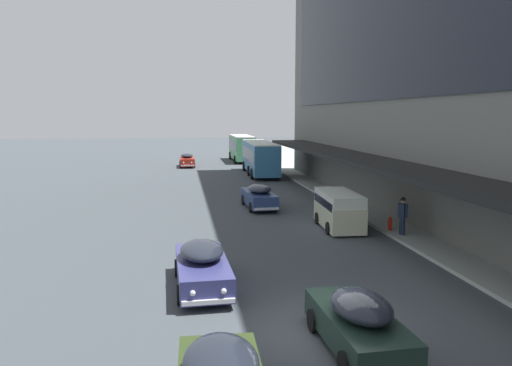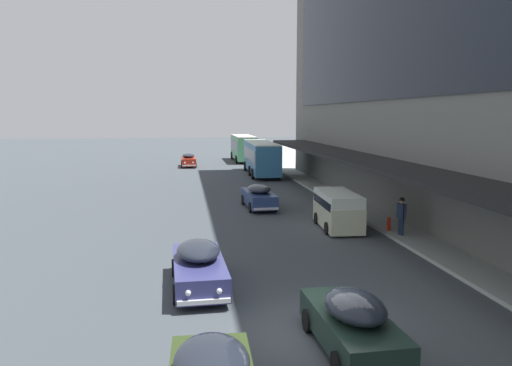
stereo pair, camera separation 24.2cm
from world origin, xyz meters
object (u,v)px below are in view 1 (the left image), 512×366
object	(u,v)px
transit_bus_kerbside_front	(242,147)
pedestrian_at_kerb	(403,214)
sedan_lead_near	(187,160)
sedan_trailing_mid	(202,266)
sedan_second_near	(358,322)
fire_hydrant	(390,224)
sedan_oncoming_rear	(259,196)
vw_van	(338,208)
transit_bus_kerbside_rear	(260,156)

from	to	relation	value
transit_bus_kerbside_front	pedestrian_at_kerb	bearing A→B (deg)	-86.07
sedan_lead_near	sedan_trailing_mid	bearing A→B (deg)	-90.00
sedan_second_near	sedan_trailing_mid	world-z (taller)	sedan_second_near
fire_hydrant	pedestrian_at_kerb	bearing A→B (deg)	-80.07
fire_hydrant	transit_bus_kerbside_front	bearing A→B (deg)	93.77
sedan_oncoming_rear	sedan_trailing_mid	world-z (taller)	sedan_oncoming_rear
vw_van	fire_hydrant	distance (m)	2.78
transit_bus_kerbside_front	fire_hydrant	xyz separation A→B (m)	(2.69, -40.75, -1.42)
sedan_lead_near	pedestrian_at_kerb	size ratio (longest dim) A/B	2.46
transit_bus_kerbside_front	sedan_second_near	bearing A→B (deg)	-93.71
vw_van	pedestrian_at_kerb	world-z (taller)	pedestrian_at_kerb
transit_bus_kerbside_front	sedan_lead_near	xyz separation A→B (m)	(-7.16, -6.06, -1.14)
sedan_second_near	sedan_lead_near	xyz separation A→B (m)	(-3.73, 46.80, -0.00)
vw_van	fire_hydrant	bearing A→B (deg)	-33.06
sedan_trailing_mid	sedan_lead_near	bearing A→B (deg)	90.00
sedan_second_near	vw_van	xyz separation A→B (m)	(3.84, 13.59, 0.32)
sedan_second_near	fire_hydrant	bearing A→B (deg)	63.19
sedan_lead_near	pedestrian_at_kerb	xyz separation A→B (m)	(10.03, -35.72, 0.41)
fire_hydrant	sedan_lead_near	bearing A→B (deg)	105.85
vw_van	transit_bus_kerbside_front	bearing A→B (deg)	90.60
transit_bus_kerbside_rear	vw_van	bearing A→B (deg)	-89.10
vw_van	sedan_lead_near	bearing A→B (deg)	102.85
sedan_oncoming_rear	transit_bus_kerbside_front	bearing A→B (deg)	85.01
sedan_oncoming_rear	sedan_trailing_mid	distance (m)	15.12
transit_bus_kerbside_front	fire_hydrant	bearing A→B (deg)	-86.23
sedan_second_near	sedan_lead_near	size ratio (longest dim) A/B	0.95
transit_bus_kerbside_rear	sedan_oncoming_rear	world-z (taller)	transit_bus_kerbside_rear
sedan_oncoming_rear	vw_van	distance (m)	7.12
transit_bus_kerbside_front	pedestrian_at_kerb	xyz separation A→B (m)	(2.87, -41.78, -0.73)
vw_van	fire_hydrant	xyz separation A→B (m)	(2.28, -1.48, -0.60)
sedan_oncoming_rear	pedestrian_at_kerb	xyz separation A→B (m)	(5.75, -8.82, 0.40)
sedan_trailing_mid	pedestrian_at_kerb	distance (m)	11.54
sedan_oncoming_rear	transit_bus_kerbside_rear	bearing A→B (deg)	80.86
transit_bus_kerbside_rear	pedestrian_at_kerb	size ratio (longest dim) A/B	6.11
transit_bus_kerbside_front	vw_van	bearing A→B (deg)	-89.40
transit_bus_kerbside_rear	pedestrian_at_kerb	distance (m)	27.06
transit_bus_kerbside_front	sedan_second_near	xyz separation A→B (m)	(-3.43, -52.85, -1.14)
vw_van	fire_hydrant	size ratio (longest dim) A/B	6.61
transit_bus_kerbside_rear	sedan_lead_near	world-z (taller)	transit_bus_kerbside_rear
transit_bus_kerbside_rear	sedan_trailing_mid	bearing A→B (deg)	-102.45
sedan_second_near	pedestrian_at_kerb	world-z (taller)	pedestrian_at_kerb
transit_bus_kerbside_front	sedan_second_near	distance (m)	52.98
sedan_second_near	pedestrian_at_kerb	distance (m)	12.75
vw_van	pedestrian_at_kerb	size ratio (longest dim) A/B	2.49
transit_bus_kerbside_front	sedan_trailing_mid	bearing A→B (deg)	-98.59
sedan_lead_near	fire_hydrant	world-z (taller)	sedan_lead_near
sedan_second_near	transit_bus_kerbside_front	bearing A→B (deg)	86.29
transit_bus_kerbside_front	sedan_trailing_mid	distance (m)	48.01
transit_bus_kerbside_front	sedan_second_near	world-z (taller)	transit_bus_kerbside_front
transit_bus_kerbside_rear	vw_van	size ratio (longest dim) A/B	2.45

